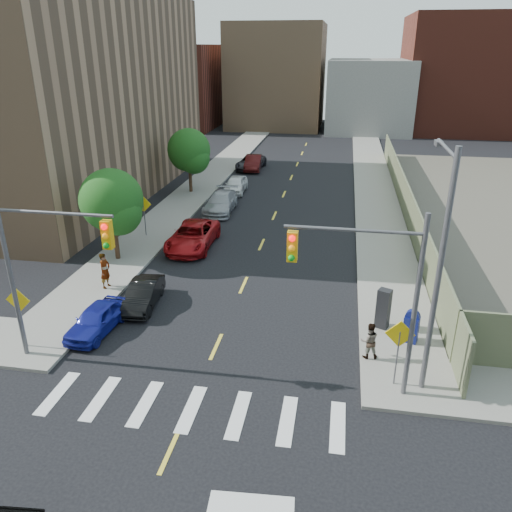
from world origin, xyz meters
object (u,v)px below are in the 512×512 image
at_px(parked_car_red, 193,236).
at_px(parked_car_silver, 221,202).
at_px(parked_car_black, 143,294).
at_px(mailbox, 411,326).
at_px(parked_car_blue, 97,319).
at_px(parked_car_grey, 251,162).
at_px(pedestrian_west, 105,270).
at_px(pedestrian_east, 369,341).
at_px(parked_car_white, 236,185).
at_px(payphone, 383,309).
at_px(parked_car_maroon, 253,163).

bearing_deg(parked_car_red, parked_car_silver, 89.63).
bearing_deg(parked_car_black, mailbox, -11.44).
xyz_separation_m(parked_car_blue, parked_car_grey, (0.98, 32.57, 0.07)).
bearing_deg(mailbox, pedestrian_west, -171.75).
bearing_deg(parked_car_silver, parked_car_red, -91.40).
bearing_deg(parked_car_blue, parked_car_grey, 93.27).
height_order(parked_car_blue, parked_car_black, parked_car_blue).
height_order(parked_car_silver, pedestrian_east, pedestrian_east).
distance_m(parked_car_silver, parked_car_grey, 14.57).
height_order(parked_car_black, parked_car_grey, parked_car_grey).
bearing_deg(parked_car_white, parked_car_blue, -94.23).
xyz_separation_m(parked_car_silver, pedestrian_west, (-2.74, -14.02, 0.36)).
height_order(parked_car_blue, parked_car_silver, parked_car_silver).
height_order(parked_car_silver, mailbox, mailbox).
relative_size(parked_car_black, payphone, 2.00).
bearing_deg(payphone, parked_car_maroon, 135.34).
height_order(payphone, pedestrian_east, payphone).
height_order(parked_car_red, mailbox, mailbox).
xyz_separation_m(parked_car_silver, pedestrian_east, (10.50, -18.19, 0.18)).
bearing_deg(parked_car_grey, mailbox, -63.16).
distance_m(mailbox, pedestrian_east, 2.36).
bearing_deg(parked_car_red, parked_car_white, 89.63).
xyz_separation_m(parked_car_black, payphone, (11.36, -0.32, 0.46)).
relative_size(parked_car_maroon, pedestrian_west, 2.38).
bearing_deg(parked_car_red, parked_car_grey, 90.47).
height_order(parked_car_maroon, mailbox, mailbox).
bearing_deg(pedestrian_west, payphone, -86.85).
xyz_separation_m(parked_car_black, parked_car_white, (0.18, 20.86, 0.10)).
distance_m(parked_car_black, parked_car_grey, 29.92).
xyz_separation_m(parked_car_red, parked_car_maroon, (0.00, 21.77, -0.02)).
xyz_separation_m(parked_car_white, parked_car_maroon, (0.00, 8.78, 0.03)).
bearing_deg(parked_car_white, payphone, -63.23).
bearing_deg(parked_car_red, pedestrian_east, -45.92).
xyz_separation_m(parked_car_red, payphone, (11.18, -8.19, 0.32)).
xyz_separation_m(parked_car_blue, parked_car_silver, (1.30, 18.00, 0.12)).
relative_size(parked_car_white, mailbox, 2.79).
bearing_deg(parked_car_blue, parked_car_black, 72.01).
distance_m(parked_car_maroon, mailbox, 33.30).
height_order(pedestrian_west, pedestrian_east, pedestrian_west).
distance_m(parked_car_grey, mailbox, 33.69).
xyz_separation_m(parked_car_blue, parked_car_maroon, (1.30, 32.28, 0.12)).
relative_size(parked_car_silver, payphone, 2.75).
distance_m(parked_car_white, pedestrian_west, 19.71).
xyz_separation_m(parked_car_blue, pedestrian_east, (11.80, -0.19, 0.30)).
bearing_deg(parked_car_black, pedestrian_west, 147.00).
xyz_separation_m(parked_car_black, parked_car_grey, (-0.14, 29.92, 0.09)).
bearing_deg(parked_car_white, mailbox, -62.05).
relative_size(parked_car_silver, parked_car_maroon, 1.13).
distance_m(parked_car_maroon, parked_car_grey, 0.43).
distance_m(parked_car_red, pedestrian_east, 14.99).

